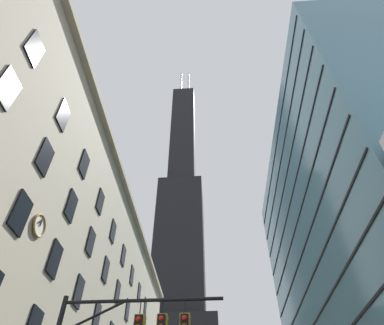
{
  "coord_description": "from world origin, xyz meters",
  "views": [
    {
      "loc": [
        -0.9,
        -10.97,
        1.97
      ],
      "look_at": [
        -3.38,
        26.55,
        38.45
      ],
      "focal_mm": 31.32,
      "sensor_mm": 36.0,
      "label": 1
    }
  ],
  "objects": [
    {
      "name": "station_building",
      "position": [
        -17.76,
        22.66,
        14.07
      ],
      "size": [
        14.2,
        57.33,
        28.19
      ],
      "color": "#B2A88E",
      "rests_on": "ground"
    },
    {
      "name": "dark_skyscraper",
      "position": [
        -12.52,
        98.17,
        53.59
      ],
      "size": [
        25.01,
        25.01,
        184.87
      ],
      "color": "black",
      "rests_on": "ground"
    },
    {
      "name": "glass_office_midrise",
      "position": [
        18.17,
        29.9,
        23.56
      ],
      "size": [
        14.45,
        46.96,
        47.12
      ],
      "color": "teal",
      "rests_on": "ground"
    }
  ]
}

